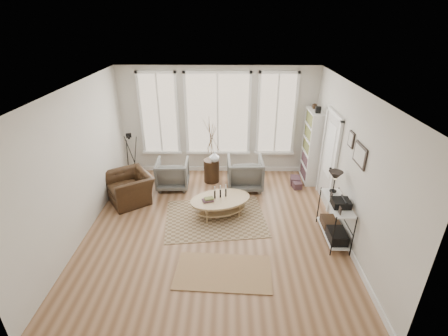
{
  "coord_description": "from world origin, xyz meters",
  "views": [
    {
      "loc": [
        0.3,
        -5.59,
        4.09
      ],
      "look_at": [
        0.2,
        0.6,
        1.1
      ],
      "focal_mm": 26.0,
      "sensor_mm": 36.0,
      "label": 1
    }
  ],
  "objects_px": {
    "armchair_left": "(173,174)",
    "side_table": "(211,152)",
    "bookcase": "(311,146)",
    "low_shelf": "(335,216)",
    "accent_chair": "(130,187)",
    "armchair_right": "(245,173)",
    "coffee_table": "(220,202)"
  },
  "relations": [
    {
      "from": "armchair_left",
      "to": "side_table",
      "type": "xyz_separation_m",
      "value": [
        0.98,
        0.33,
        0.46
      ]
    },
    {
      "from": "bookcase",
      "to": "low_shelf",
      "type": "bearing_deg",
      "value": -91.28
    },
    {
      "from": "bookcase",
      "to": "accent_chair",
      "type": "height_order",
      "value": "bookcase"
    },
    {
      "from": "low_shelf",
      "to": "armchair_right",
      "type": "relative_size",
      "value": 1.46
    },
    {
      "from": "low_shelf",
      "to": "armchair_left",
      "type": "relative_size",
      "value": 1.61
    },
    {
      "from": "bookcase",
      "to": "side_table",
      "type": "xyz_separation_m",
      "value": [
        -2.59,
        -0.15,
        -0.13
      ]
    },
    {
      "from": "armchair_right",
      "to": "accent_chair",
      "type": "height_order",
      "value": "armchair_right"
    },
    {
      "from": "side_table",
      "to": "bookcase",
      "type": "bearing_deg",
      "value": 3.21
    },
    {
      "from": "coffee_table",
      "to": "bookcase",
      "type": "bearing_deg",
      "value": 37.07
    },
    {
      "from": "armchair_left",
      "to": "accent_chair",
      "type": "distance_m",
      "value": 1.14
    },
    {
      "from": "coffee_table",
      "to": "armchair_right",
      "type": "height_order",
      "value": "armchair_right"
    },
    {
      "from": "low_shelf",
      "to": "armchair_left",
      "type": "xyz_separation_m",
      "value": [
        -3.51,
        2.04,
        -0.14
      ]
    },
    {
      "from": "bookcase",
      "to": "low_shelf",
      "type": "xyz_separation_m",
      "value": [
        -0.06,
        -2.52,
        -0.44
      ]
    },
    {
      "from": "armchair_right",
      "to": "side_table",
      "type": "height_order",
      "value": "side_table"
    },
    {
      "from": "accent_chair",
      "to": "coffee_table",
      "type": "bearing_deg",
      "value": 38.98
    },
    {
      "from": "bookcase",
      "to": "armchair_left",
      "type": "xyz_separation_m",
      "value": [
        -3.56,
        -0.48,
        -0.59
      ]
    },
    {
      "from": "bookcase",
      "to": "accent_chair",
      "type": "distance_m",
      "value": 4.66
    },
    {
      "from": "armchair_left",
      "to": "low_shelf",
      "type": "bearing_deg",
      "value": 147.37
    },
    {
      "from": "coffee_table",
      "to": "low_shelf",
      "type": "bearing_deg",
      "value": -18.69
    },
    {
      "from": "armchair_left",
      "to": "armchair_right",
      "type": "bearing_deg",
      "value": 177.66
    },
    {
      "from": "low_shelf",
      "to": "coffee_table",
      "type": "relative_size",
      "value": 0.85
    },
    {
      "from": "bookcase",
      "to": "low_shelf",
      "type": "height_order",
      "value": "bookcase"
    },
    {
      "from": "armchair_left",
      "to": "accent_chair",
      "type": "height_order",
      "value": "armchair_left"
    },
    {
      "from": "side_table",
      "to": "accent_chair",
      "type": "distance_m",
      "value": 2.19
    },
    {
      "from": "low_shelf",
      "to": "accent_chair",
      "type": "height_order",
      "value": "low_shelf"
    },
    {
      "from": "low_shelf",
      "to": "armchair_right",
      "type": "xyz_separation_m",
      "value": [
        -1.67,
        2.05,
        -0.11
      ]
    },
    {
      "from": "accent_chair",
      "to": "armchair_right",
      "type": "bearing_deg",
      "value": 68.41
    },
    {
      "from": "side_table",
      "to": "accent_chair",
      "type": "relative_size",
      "value": 1.64
    },
    {
      "from": "low_shelf",
      "to": "armchair_left",
      "type": "bearing_deg",
      "value": 149.76
    },
    {
      "from": "bookcase",
      "to": "coffee_table",
      "type": "bearing_deg",
      "value": -142.93
    },
    {
      "from": "armchair_left",
      "to": "side_table",
      "type": "distance_m",
      "value": 1.13
    },
    {
      "from": "low_shelf",
      "to": "armchair_right",
      "type": "distance_m",
      "value": 2.64
    }
  ]
}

